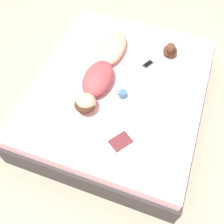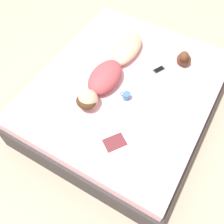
% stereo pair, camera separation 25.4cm
% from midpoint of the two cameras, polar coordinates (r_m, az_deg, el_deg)
% --- Properties ---
extents(ground_plane, '(12.00, 12.00, 0.00)m').
position_cam_midpoint_polar(ground_plane, '(3.21, 4.90, 0.16)').
color(ground_plane, '#B7A88E').
extents(bed, '(1.84, 2.15, 0.49)m').
position_cam_midpoint_polar(bed, '(3.01, 5.23, 2.73)').
color(bed, '#383333').
rests_on(bed, ground_plane).
extents(person, '(0.30, 1.24, 0.20)m').
position_cam_midpoint_polar(person, '(2.81, 2.17, 8.82)').
color(person, '#DBB28E').
rests_on(person, bed).
extents(open_magazine, '(0.53, 0.49, 0.01)m').
position_cam_midpoint_polar(open_magazine, '(2.38, 4.79, -8.98)').
color(open_magazine, white).
rests_on(open_magazine, bed).
extents(coffee_mug, '(0.11, 0.08, 0.08)m').
position_cam_midpoint_polar(coffee_mug, '(2.67, 5.88, 3.30)').
color(coffee_mug, teal).
rests_on(coffee_mug, bed).
extents(cell_phone, '(0.11, 0.15, 0.01)m').
position_cam_midpoint_polar(cell_phone, '(3.01, 12.60, 8.85)').
color(cell_phone, '#333842').
rests_on(cell_phone, bed).
extents(plush_toy, '(0.16, 0.18, 0.22)m').
position_cam_midpoint_polar(plush_toy, '(3.07, 17.73, 10.88)').
color(plush_toy, brown).
rests_on(plush_toy, bed).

